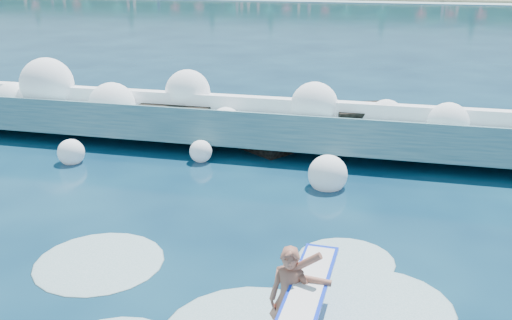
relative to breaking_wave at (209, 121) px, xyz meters
name	(u,v)px	position (x,y,z in m)	size (l,w,h in m)	color
ground	(158,244)	(1.17, -6.81, -0.60)	(200.00, 200.00, 0.00)	#07223D
wet_band	(366,2)	(1.17, 60.19, -0.56)	(140.00, 5.00, 0.08)	silver
breaking_wave	(209,121)	(0.00, 0.00, 0.00)	(19.88, 3.03, 1.71)	#336E81
rock_cluster	(262,127)	(1.60, 0.35, -0.18)	(8.02, 3.26, 1.32)	black
surfer_with_board	(294,297)	(4.25, -8.94, 0.03)	(0.92, 2.88, 1.70)	#A25F4B
wave_spray	(174,104)	(-1.05, -0.16, 0.51)	(14.88, 4.85, 2.46)	white
surf_foam	(248,314)	(3.48, -8.65, -0.60)	(8.79, 5.62, 0.14)	silver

